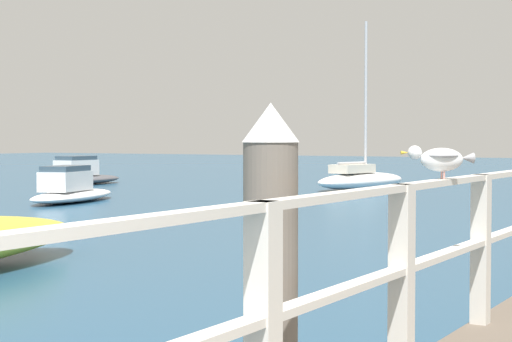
{
  "coord_description": "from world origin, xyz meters",
  "views": [
    {
      "loc": [
        0.52,
        -0.67,
        1.78
      ],
      "look_at": [
        -3.52,
        6.02,
        1.49
      ],
      "focal_mm": 59.78,
      "sensor_mm": 36.0,
      "label": 1
    }
  ],
  "objects_px": {
    "dock_piling_near": "(271,294)",
    "boat_4": "(70,190)",
    "boat_2": "(361,179)",
    "seagull_foreground": "(440,158)",
    "boat_1": "(81,175)"
  },
  "relations": [
    {
      "from": "dock_piling_near",
      "to": "seagull_foreground",
      "type": "distance_m",
      "value": 1.69
    },
    {
      "from": "boat_4",
      "to": "dock_piling_near",
      "type": "bearing_deg",
      "value": 120.13
    },
    {
      "from": "boat_1",
      "to": "boat_2",
      "type": "height_order",
      "value": "boat_2"
    },
    {
      "from": "boat_1",
      "to": "boat_4",
      "type": "height_order",
      "value": "boat_1"
    },
    {
      "from": "seagull_foreground",
      "to": "boat_4",
      "type": "bearing_deg",
      "value": 13.05
    },
    {
      "from": "dock_piling_near",
      "to": "boat_1",
      "type": "xyz_separation_m",
      "value": [
        -20.82,
        21.09,
        -0.62
      ]
    },
    {
      "from": "dock_piling_near",
      "to": "boat_4",
      "type": "relative_size",
      "value": 0.45
    },
    {
      "from": "dock_piling_near",
      "to": "boat_2",
      "type": "relative_size",
      "value": 0.33
    },
    {
      "from": "boat_1",
      "to": "boat_4",
      "type": "xyz_separation_m",
      "value": [
        6.1,
        -7.02,
        -0.03
      ]
    },
    {
      "from": "seagull_foreground",
      "to": "boat_1",
      "type": "xyz_separation_m",
      "value": [
        -21.2,
        19.59,
        -1.29
      ]
    },
    {
      "from": "dock_piling_near",
      "to": "boat_2",
      "type": "xyz_separation_m",
      "value": [
        -10.21,
        23.88,
        -0.62
      ]
    },
    {
      "from": "boat_2",
      "to": "boat_4",
      "type": "relative_size",
      "value": 1.35
    },
    {
      "from": "dock_piling_near",
      "to": "boat_4",
      "type": "xyz_separation_m",
      "value": [
        -14.72,
        14.07,
        -0.65
      ]
    },
    {
      "from": "seagull_foreground",
      "to": "boat_2",
      "type": "bearing_deg",
      "value": -11.87
    },
    {
      "from": "dock_piling_near",
      "to": "seagull_foreground",
      "type": "xyz_separation_m",
      "value": [
        0.37,
        1.5,
        0.67
      ]
    }
  ]
}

